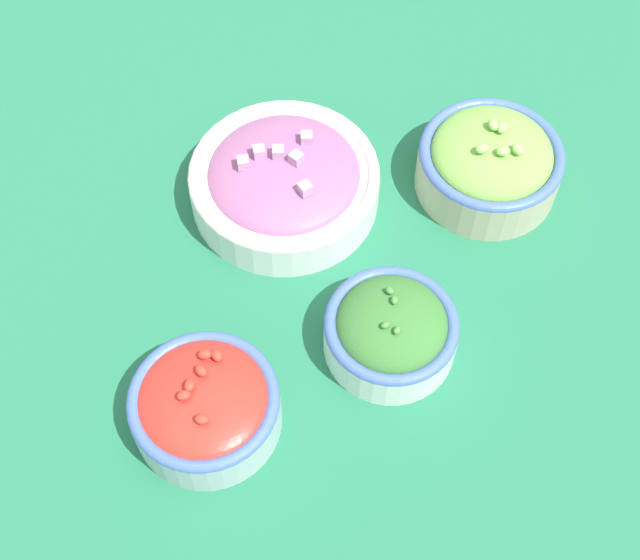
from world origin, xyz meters
name	(u,v)px	position (x,y,z in m)	size (l,w,h in m)	color
ground_plane	(320,296)	(0.00, 0.00, 0.00)	(3.00, 3.00, 0.00)	#23704C
bowl_red_onion	(284,181)	(-0.09, -0.09, 0.03)	(0.20, 0.20, 0.07)	white
bowl_cherry_tomatoes	(205,406)	(0.17, -0.03, 0.03)	(0.13, 0.13, 0.07)	#B2C1CC
bowl_broccoli	(391,330)	(0.02, 0.08, 0.03)	(0.13, 0.13, 0.07)	white
bowl_lettuce	(490,162)	(-0.21, 0.09, 0.04)	(0.15, 0.15, 0.08)	beige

